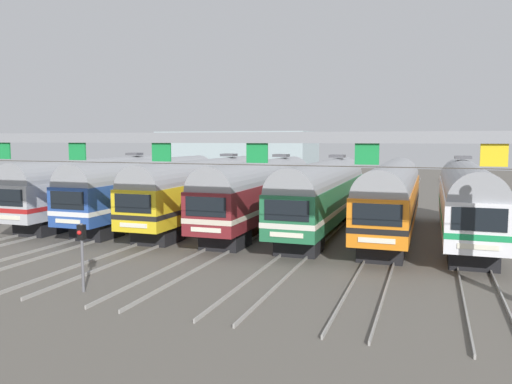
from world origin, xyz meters
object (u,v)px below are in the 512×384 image
(commuter_train_yellow, at_px, (202,189))
(catenary_gantry, at_px, (162,156))
(commuter_train_stainless, at_px, (99,185))
(commuter_train_blue, at_px, (149,187))
(commuter_train_green, at_px, (323,193))
(commuter_train_maroon, at_px, (260,191))
(commuter_train_orange, at_px, (392,195))
(commuter_train_white, at_px, (466,198))
(yard_signal_mast, at_px, (82,244))

(commuter_train_yellow, bearing_deg, catenary_gantry, -72.07)
(commuter_train_stainless, relative_size, commuter_train_blue, 1.00)
(commuter_train_blue, xyz_separation_m, commuter_train_green, (13.10, 0.00, 0.00))
(commuter_train_yellow, height_order, commuter_train_maroon, same)
(commuter_train_yellow, relative_size, commuter_train_orange, 1.00)
(commuter_train_orange, bearing_deg, commuter_train_green, 179.94)
(commuter_train_stainless, height_order, commuter_train_maroon, same)
(commuter_train_green, height_order, commuter_train_white, same)
(commuter_train_yellow, relative_size, catenary_gantry, 0.57)
(commuter_train_green, height_order, catenary_gantry, catenary_gantry)
(commuter_train_stainless, relative_size, commuter_train_maroon, 1.00)
(commuter_train_stainless, height_order, catenary_gantry, catenary_gantry)
(commuter_train_white, xyz_separation_m, yard_signal_mast, (-15.29, -16.20, -0.72))
(commuter_train_stainless, xyz_separation_m, commuter_train_yellow, (8.73, 0.00, 0.00))
(commuter_train_blue, bearing_deg, yard_signal_mast, -67.98)
(commuter_train_orange, height_order, commuter_train_white, commuter_train_white)
(commuter_train_stainless, relative_size, commuter_train_white, 1.00)
(commuter_train_blue, height_order, commuter_train_yellow, commuter_train_yellow)
(commuter_train_blue, height_order, yard_signal_mast, commuter_train_blue)
(catenary_gantry, height_order, yard_signal_mast, catenary_gantry)
(commuter_train_white, distance_m, yard_signal_mast, 22.29)
(commuter_train_blue, bearing_deg, commuter_train_maroon, 0.03)
(commuter_train_orange, distance_m, catenary_gantry, 16.31)
(commuter_train_maroon, distance_m, commuter_train_green, 4.37)
(commuter_train_blue, distance_m, commuter_train_green, 13.10)
(commuter_train_maroon, xyz_separation_m, yard_signal_mast, (-2.18, -16.20, -0.72))
(catenary_gantry, bearing_deg, commuter_train_maroon, 90.00)
(commuter_train_blue, distance_m, commuter_train_yellow, 4.37)
(commuter_train_maroon, distance_m, commuter_train_white, 13.10)
(commuter_train_maroon, bearing_deg, commuter_train_green, 0.00)
(catenary_gantry, bearing_deg, commuter_train_green, 72.07)
(commuter_train_yellow, bearing_deg, commuter_train_stainless, 180.00)
(commuter_train_stainless, distance_m, commuter_train_orange, 21.84)
(commuter_train_green, distance_m, commuter_train_orange, 4.37)
(commuter_train_white, bearing_deg, yard_signal_mast, -133.33)
(commuter_train_stainless, bearing_deg, commuter_train_maroon, 0.00)
(commuter_train_stainless, bearing_deg, catenary_gantry, -45.86)
(commuter_train_maroon, xyz_separation_m, catenary_gantry, (-0.00, -13.50, 2.77))
(commuter_train_yellow, relative_size, commuter_train_white, 1.00)
(commuter_train_yellow, distance_m, catenary_gantry, 14.46)
(catenary_gantry, bearing_deg, commuter_train_yellow, 107.93)
(commuter_train_blue, relative_size, commuter_train_orange, 1.00)
(commuter_train_blue, xyz_separation_m, commuter_train_maroon, (8.73, 0.00, 0.00))
(commuter_train_green, height_order, yard_signal_mast, commuter_train_green)
(commuter_train_stainless, bearing_deg, commuter_train_orange, -0.01)
(commuter_train_maroon, relative_size, commuter_train_orange, 1.00)
(commuter_train_stainless, bearing_deg, commuter_train_blue, -0.06)
(commuter_train_yellow, height_order, catenary_gantry, catenary_gantry)
(commuter_train_green, distance_m, commuter_train_white, 8.73)
(commuter_train_stainless, distance_m, catenary_gantry, 19.02)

